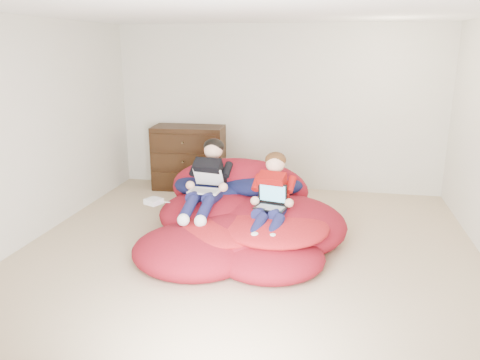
% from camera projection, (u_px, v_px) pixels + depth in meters
% --- Properties ---
extents(room_shell, '(5.10, 5.10, 2.77)m').
position_uv_depth(room_shell, '(247.00, 233.00, 5.07)').
color(room_shell, '#C1AB8A').
rests_on(room_shell, ground).
extents(dresser, '(1.13, 0.64, 0.98)m').
position_uv_depth(dresser, '(189.00, 157.00, 7.33)').
color(dresser, black).
rests_on(dresser, ground).
extents(beanbag_pile, '(2.27, 2.39, 0.88)m').
position_uv_depth(beanbag_pile, '(243.00, 219.00, 5.39)').
color(beanbag_pile, maroon).
rests_on(beanbag_pile, ground).
extents(cream_pillow, '(0.41, 0.26, 0.26)m').
position_uv_depth(cream_pillow, '(214.00, 169.00, 6.14)').
color(cream_pillow, beige).
rests_on(cream_pillow, beanbag_pile).
extents(older_boy, '(0.36, 1.15, 0.75)m').
position_uv_depth(older_boy, '(208.00, 178.00, 5.44)').
color(older_boy, black).
rests_on(older_boy, beanbag_pile).
extents(younger_boy, '(0.39, 1.01, 0.75)m').
position_uv_depth(younger_boy, '(272.00, 193.00, 5.05)').
color(younger_boy, '#9F0F0E').
rests_on(younger_boy, beanbag_pile).
extents(laptop_white, '(0.37, 0.39, 0.23)m').
position_uv_depth(laptop_white, '(206.00, 185.00, 5.40)').
color(laptop_white, silver).
rests_on(laptop_white, older_boy).
extents(laptop_black, '(0.38, 0.33, 0.25)m').
position_uv_depth(laptop_black, '(272.00, 201.00, 5.03)').
color(laptop_black, black).
rests_on(laptop_black, younger_boy).
extents(power_adapter, '(0.22, 0.22, 0.06)m').
position_uv_depth(power_adapter, '(154.00, 201.00, 5.49)').
color(power_adapter, silver).
rests_on(power_adapter, beanbag_pile).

